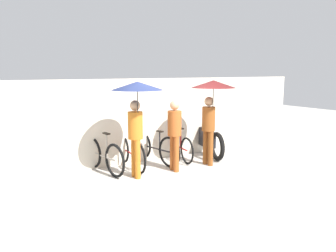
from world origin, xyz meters
TOP-DOWN VIEW (x-y plane):
  - ground_plane at (0.00, 0.00)m, footprint 30.00×30.00m
  - back_wall at (0.00, 1.97)m, footprint 11.06×0.12m
  - parked_bicycle_0 at (-1.05, 1.56)m, footprint 0.47×1.73m
  - parked_bicycle_1 at (-0.35, 1.56)m, footprint 0.44×1.75m
  - parked_bicycle_2 at (0.35, 1.63)m, footprint 0.52×1.82m
  - parked_bicycle_3 at (1.05, 1.65)m, footprint 0.44×1.75m
  - pedestrian_leading at (-0.58, 0.73)m, footprint 1.10×1.10m
  - pedestrian_center at (0.40, 0.79)m, footprint 0.32×0.32m
  - pedestrian_trailing at (1.39, 0.67)m, footprint 1.07×1.07m
  - motorcycle at (2.01, 1.64)m, footprint 0.81×2.15m

SIDE VIEW (x-z plane):
  - ground_plane at x=0.00m, z-range 0.00..0.00m
  - parked_bicycle_3 at x=1.05m, z-range -0.13..0.84m
  - parked_bicycle_1 at x=-0.35m, z-range -0.12..0.86m
  - parked_bicycle_2 at x=0.35m, z-range -0.12..0.91m
  - parked_bicycle_0 at x=-1.05m, z-range -0.13..0.91m
  - motorcycle at x=2.01m, z-range -0.05..0.89m
  - pedestrian_center at x=0.40m, z-range 0.14..1.80m
  - back_wall at x=0.00m, z-range 0.00..2.13m
  - pedestrian_trailing at x=1.39m, z-range 0.63..2.73m
  - pedestrian_leading at x=-0.58m, z-range 0.64..2.74m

